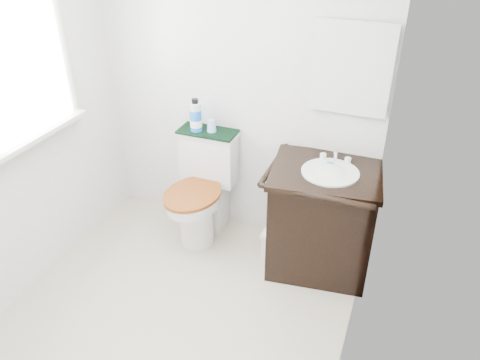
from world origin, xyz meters
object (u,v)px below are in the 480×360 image
Objects in this scene: vanity at (322,217)px; mouthwash_bottle at (196,116)px; cup at (212,126)px; trash_bin at (274,247)px; toilet at (203,193)px.

vanity is 1.21m from mouthwash_bottle.
trash_bin is at bearing -24.90° from cup.
cup is (-0.62, 0.29, 0.78)m from trash_bin.
toilet is 3.19× the size of trash_bin.
cup reaches higher than trash_bin.
toilet is 0.72m from trash_bin.
vanity is at bearing -8.50° from mouthwash_bottle.
toilet is 0.56m from cup.
toilet is 9.34× the size of cup.
mouthwash_bottle reaches higher than vanity.
toilet reaches higher than trash_bin.
vanity is (0.98, -0.06, 0.06)m from toilet.
trash_bin is 1.05× the size of mouthwash_bottle.
cup is at bearing 168.79° from vanity.
cup reaches higher than toilet.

